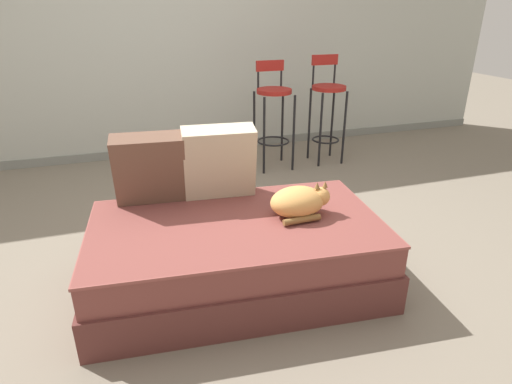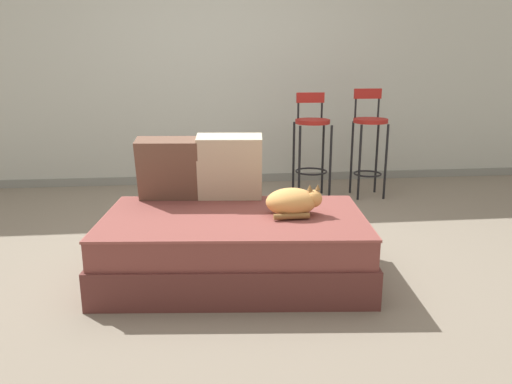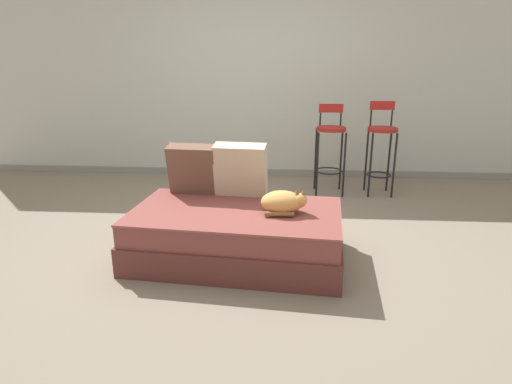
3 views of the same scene
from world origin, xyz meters
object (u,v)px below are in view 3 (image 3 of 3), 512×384
object	(u,v)px
throw_pillow_corner	(193,169)
cat	(283,202)
bar_stool_near_window	(330,142)
bar_stool_by_doorway	(381,141)
couch	(236,234)
throw_pillow_middle	(240,170)

from	to	relation	value
throw_pillow_corner	cat	bearing A→B (deg)	-29.65
throw_pillow_corner	bar_stool_near_window	size ratio (longest dim) A/B	0.42
throw_pillow_corner	bar_stool_by_doorway	size ratio (longest dim) A/B	0.41
couch	cat	world-z (taller)	cat
throw_pillow_middle	bar_stool_near_window	size ratio (longest dim) A/B	0.44
throw_pillow_middle	bar_stool_near_window	xyz separation A→B (m)	(0.91, 1.48, -0.03)
throw_pillow_corner	couch	bearing A→B (deg)	-44.97
throw_pillow_corner	bar_stool_by_doorway	distance (m)	2.39
throw_pillow_corner	throw_pillow_middle	world-z (taller)	throw_pillow_middle
cat	couch	bearing A→B (deg)	175.12
couch	bar_stool_near_window	world-z (taller)	bar_stool_near_window
cat	bar_stool_near_window	world-z (taller)	bar_stool_near_window
bar_stool_near_window	cat	bearing A→B (deg)	-105.83
couch	throw_pillow_middle	xyz separation A→B (m)	(-0.00, 0.38, 0.43)
bar_stool_near_window	bar_stool_by_doorway	distance (m)	0.59
cat	bar_stool_by_doorway	size ratio (longest dim) A/B	0.33
bar_stool_by_doorway	couch	bearing A→B (deg)	-128.79
couch	bar_stool_near_window	distance (m)	2.10
throw_pillow_middle	bar_stool_by_doorway	world-z (taller)	bar_stool_by_doorway
bar_stool_near_window	throw_pillow_corner	bearing A→B (deg)	-132.53
couch	bar_stool_by_doorway	size ratio (longest dim) A/B	1.61
throw_pillow_middle	cat	xyz separation A→B (m)	(0.37, -0.41, -0.14)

